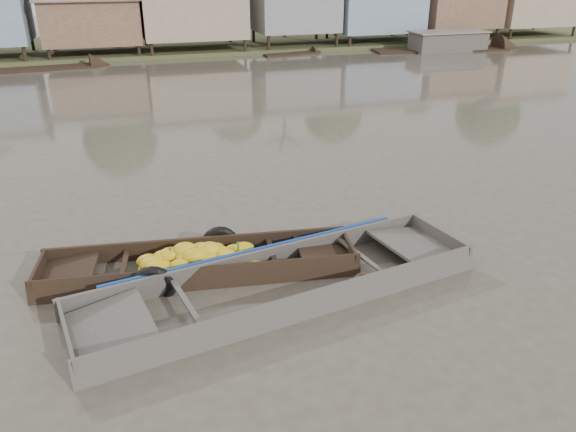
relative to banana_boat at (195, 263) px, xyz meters
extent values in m
plane|color=#4A4439|center=(1.78, -0.50, -0.20)|extent=(120.00, 120.00, 0.00)
cube|color=#384723|center=(1.78, 32.50, -0.20)|extent=(120.00, 12.00, 0.50)
cube|color=brown|center=(-2.02, 29.00, 2.00)|extent=(5.80, 4.60, 2.70)
cube|color=gray|center=(4.28, 29.00, 2.45)|extent=(6.50, 5.30, 3.30)
cube|color=gray|center=(11.28, 29.00, 2.40)|extent=(5.40, 4.70, 2.90)
cube|color=gray|center=(17.28, 29.00, 2.30)|extent=(6.00, 5.00, 3.10)
cube|color=brown|center=(23.78, 29.00, 2.25)|extent=(5.70, 4.90, 2.80)
cube|color=gray|center=(30.28, 29.00, 2.50)|extent=(6.30, 5.10, 3.40)
cylinder|color=#473323|center=(-1.22, 32.50, 2.95)|extent=(0.28, 0.28, 6.30)
cylinder|color=#473323|center=(7.78, 33.50, 2.43)|extent=(0.28, 0.28, 5.25)
cylinder|color=#473323|center=(15.78, 32.50, 2.60)|extent=(0.28, 0.28, 5.60)
cylinder|color=#473323|center=(23.78, 33.50, 2.08)|extent=(0.28, 0.28, 4.55)
cube|color=black|center=(0.10, 0.00, -0.28)|extent=(6.24, 1.95, 0.08)
cube|color=black|center=(0.19, 0.66, -0.03)|extent=(6.24, 0.96, 0.58)
cube|color=black|center=(0.01, -0.66, -0.03)|extent=(6.24, 0.96, 0.58)
cube|color=black|center=(3.14, -0.39, -0.03)|extent=(0.23, 1.36, 0.55)
cube|color=black|center=(2.61, -0.32, 0.04)|extent=(1.21, 1.30, 0.21)
cube|color=black|center=(-2.94, 0.40, -0.03)|extent=(0.23, 1.36, 0.55)
cube|color=black|center=(-2.41, 0.33, 0.04)|extent=(1.21, 1.30, 0.21)
cube|color=black|center=(-1.35, 0.19, 0.09)|extent=(0.27, 1.31, 0.05)
cube|color=black|center=(1.56, -0.19, 0.09)|extent=(0.27, 1.31, 0.05)
ellipsoid|color=yellow|center=(-0.17, 0.36, 0.17)|extent=(0.43, 0.32, 0.24)
ellipsoid|color=yellow|center=(-0.83, 0.08, 0.08)|extent=(0.54, 0.41, 0.31)
ellipsoid|color=yellow|center=(-0.64, -0.13, 0.08)|extent=(0.48, 0.36, 0.27)
ellipsoid|color=yellow|center=(0.48, 0.37, 0.07)|extent=(0.45, 0.34, 0.26)
ellipsoid|color=yellow|center=(-0.67, -0.22, 0.01)|extent=(0.53, 0.40, 0.30)
ellipsoid|color=yellow|center=(-0.90, 0.27, 0.06)|extent=(0.50, 0.37, 0.28)
ellipsoid|color=yellow|center=(0.16, -0.38, 0.04)|extent=(0.44, 0.33, 0.25)
ellipsoid|color=yellow|center=(-0.46, 0.14, 0.20)|extent=(0.54, 0.41, 0.31)
ellipsoid|color=yellow|center=(-0.05, 0.24, 0.16)|extent=(0.48, 0.36, 0.27)
ellipsoid|color=yellow|center=(0.58, -0.24, 0.23)|extent=(0.42, 0.32, 0.24)
ellipsoid|color=yellow|center=(0.27, -0.06, 0.30)|extent=(0.55, 0.42, 0.32)
ellipsoid|color=yellow|center=(-0.33, -0.24, 0.15)|extent=(0.42, 0.31, 0.24)
ellipsoid|color=yellow|center=(1.10, -0.51, 0.01)|extent=(0.45, 0.34, 0.26)
ellipsoid|color=yellow|center=(0.49, -0.11, 0.21)|extent=(0.50, 0.38, 0.28)
ellipsoid|color=yellow|center=(0.43, 0.34, 0.08)|extent=(0.47, 0.35, 0.27)
ellipsoid|color=yellow|center=(-0.91, -0.24, -0.04)|extent=(0.43, 0.33, 0.25)
ellipsoid|color=yellow|center=(-0.02, -0.15, 0.26)|extent=(0.52, 0.39, 0.29)
ellipsoid|color=yellow|center=(0.17, -0.12, 0.20)|extent=(0.49, 0.37, 0.28)
ellipsoid|color=yellow|center=(0.27, -0.22, 0.16)|extent=(0.47, 0.36, 0.27)
ellipsoid|color=yellow|center=(-0.74, -0.10, 0.07)|extent=(0.54, 0.41, 0.31)
ellipsoid|color=yellow|center=(-0.03, 0.30, 0.12)|extent=(0.44, 0.33, 0.25)
ellipsoid|color=yellow|center=(-0.18, 0.09, 0.30)|extent=(0.51, 0.39, 0.29)
ellipsoid|color=yellow|center=(0.06, 0.15, 0.20)|extent=(0.52, 0.39, 0.29)
ellipsoid|color=yellow|center=(-0.13, 0.18, 0.18)|extent=(0.48, 0.36, 0.27)
ellipsoid|color=yellow|center=(-0.59, 0.16, 0.17)|extent=(0.46, 0.35, 0.26)
ellipsoid|color=yellow|center=(-0.73, -0.22, 0.03)|extent=(0.53, 0.40, 0.30)
ellipsoid|color=yellow|center=(0.91, -0.26, 0.12)|extent=(0.50, 0.38, 0.28)
ellipsoid|color=yellow|center=(-0.93, 0.08, -0.01)|extent=(0.42, 0.32, 0.24)
ellipsoid|color=yellow|center=(1.01, 0.12, 0.10)|extent=(0.53, 0.40, 0.30)
ellipsoid|color=yellow|center=(0.15, 0.10, 0.28)|extent=(0.41, 0.31, 0.24)
ellipsoid|color=yellow|center=(0.84, 0.22, 0.05)|extent=(0.47, 0.36, 0.27)
ellipsoid|color=yellow|center=(-0.15, -0.05, 0.20)|extent=(0.50, 0.38, 0.29)
cylinder|color=#3F6626|center=(-0.45, 0.07, 0.29)|extent=(0.04, 0.04, 0.20)
cylinder|color=#3F6626|center=(0.32, -0.03, 0.29)|extent=(0.04, 0.04, 0.20)
cylinder|color=#3F6626|center=(0.87, -0.10, 0.29)|extent=(0.04, 0.04, 0.20)
torus|color=black|center=(0.64, 0.69, -0.01)|extent=(0.84, 0.30, 0.83)
torus|color=black|center=(-0.88, -0.63, -0.01)|extent=(0.88, 0.31, 0.86)
cube|color=#403A36|center=(1.43, -1.25, -0.28)|extent=(7.79, 2.98, 0.08)
cube|color=#403A36|center=(1.26, -0.33, -0.01)|extent=(7.69, 1.56, 0.62)
cube|color=#403A36|center=(1.60, -2.17, -0.01)|extent=(7.69, 1.56, 0.62)
cube|color=#403A36|center=(5.18, -0.57, -0.01)|extent=(0.40, 1.88, 0.59)
cube|color=#403A36|center=(4.53, -0.68, 0.07)|extent=(1.59, 1.85, 0.24)
cube|color=#403A36|center=(-2.32, -1.93, -0.01)|extent=(0.40, 1.88, 0.59)
cube|color=#403A36|center=(-1.67, -1.82, 0.07)|extent=(1.59, 1.85, 0.24)
cube|color=#403A36|center=(-0.36, -1.58, 0.12)|extent=(0.43, 1.81, 0.05)
cube|color=#403A36|center=(3.22, -0.92, 0.12)|extent=(0.43, 1.81, 0.05)
cube|color=#665E54|center=(1.43, -1.25, -0.23)|extent=(5.97, 2.51, 0.02)
cube|color=navy|center=(1.25, -0.27, 0.23)|extent=(6.21, 1.22, 0.15)
torus|color=olive|center=(3.14, -1.25, -0.20)|extent=(0.43, 0.43, 0.06)
torus|color=olive|center=(3.14, -1.25, -0.16)|extent=(0.35, 0.35, 0.06)
cube|color=black|center=(20.36, 24.74, -0.25)|extent=(9.34, 3.13, 0.35)
cube|color=black|center=(10.08, 25.94, -0.25)|extent=(3.63, 1.24, 0.35)
cube|color=black|center=(-5.21, 25.00, -0.25)|extent=(6.38, 1.97, 0.35)
cube|color=black|center=(20.78, 24.50, 0.35)|extent=(5.00, 2.00, 1.20)
camera|label=1|loc=(-1.09, -9.91, 5.57)|focal=35.00mm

